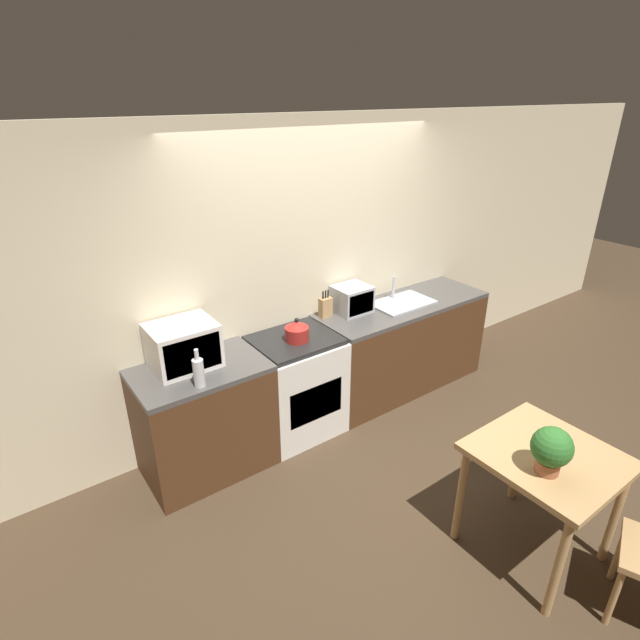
% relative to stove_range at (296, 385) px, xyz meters
% --- Properties ---
extents(ground_plane, '(16.00, 16.00, 0.00)m').
position_rel_stove_range_xyz_m(ground_plane, '(0.41, -0.79, -0.45)').
color(ground_plane, '#3D2D1E').
extents(wall_back, '(10.00, 0.06, 2.60)m').
position_rel_stove_range_xyz_m(wall_back, '(0.41, 0.34, 0.85)').
color(wall_back, beige).
rests_on(wall_back, ground_plane).
extents(counter_left_run, '(0.97, 0.62, 0.90)m').
position_rel_stove_range_xyz_m(counter_left_run, '(-0.84, 0.00, 0.00)').
color(counter_left_run, '#4C2D19').
rests_on(counter_left_run, ground_plane).
extents(counter_right_run, '(1.79, 0.62, 0.90)m').
position_rel_stove_range_xyz_m(counter_right_run, '(1.25, 0.00, 0.00)').
color(counter_right_run, '#4C2D19').
rests_on(counter_right_run, ground_plane).
extents(stove_range, '(0.71, 0.62, 0.90)m').
position_rel_stove_range_xyz_m(stove_range, '(0.00, 0.00, 0.00)').
color(stove_range, silver).
rests_on(stove_range, ground_plane).
extents(kettle, '(0.20, 0.20, 0.20)m').
position_rel_stove_range_xyz_m(kettle, '(-0.01, -0.04, 0.54)').
color(kettle, maroon).
rests_on(kettle, stove_range).
extents(microwave, '(0.47, 0.38, 0.33)m').
position_rel_stove_range_xyz_m(microwave, '(-0.90, 0.10, 0.62)').
color(microwave, silver).
rests_on(microwave, counter_left_run).
extents(bottle, '(0.08, 0.08, 0.28)m').
position_rel_stove_range_xyz_m(bottle, '(-0.93, -0.22, 0.56)').
color(bottle, silver).
rests_on(bottle, counter_left_run).
extents(knife_block, '(0.11, 0.07, 0.25)m').
position_rel_stove_range_xyz_m(knife_block, '(0.46, 0.19, 0.55)').
color(knife_block, tan).
rests_on(knife_block, counter_right_run).
extents(toaster_oven, '(0.32, 0.28, 0.24)m').
position_rel_stove_range_xyz_m(toaster_oven, '(0.72, 0.15, 0.57)').
color(toaster_oven, '#ADAFB5').
rests_on(toaster_oven, counter_right_run).
extents(sink_basin, '(0.59, 0.37, 0.24)m').
position_rel_stove_range_xyz_m(sink_basin, '(1.23, 0.01, 0.47)').
color(sink_basin, '#ADAFB5').
rests_on(sink_basin, counter_right_run).
extents(dining_table, '(0.76, 0.79, 0.78)m').
position_rel_stove_range_xyz_m(dining_table, '(0.52, -1.97, 0.22)').
color(dining_table, tan).
rests_on(dining_table, ground_plane).
extents(potted_plant, '(0.23, 0.23, 0.29)m').
position_rel_stove_range_xyz_m(potted_plant, '(0.36, -2.05, 0.49)').
color(potted_plant, '#9E5B3D').
rests_on(potted_plant, dining_table).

